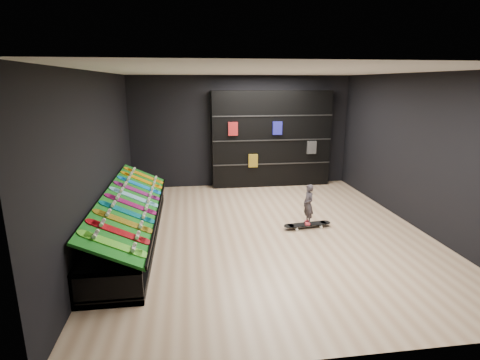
{
  "coord_description": "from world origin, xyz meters",
  "views": [
    {
      "loc": [
        -1.46,
        -6.66,
        2.81
      ],
      "look_at": [
        -0.5,
        0.2,
        1.0
      ],
      "focal_mm": 28.0,
      "sensor_mm": 36.0,
      "label": 1
    }
  ],
  "objects": [
    {
      "name": "display_board_9",
      "position": [
        -2.49,
        1.9,
        0.74
      ],
      "size": [
        0.93,
        0.22,
        0.5
      ],
      "primitive_type": null,
      "rotation": [
        0.0,
        0.44,
        0.0
      ],
      "color": "orange",
      "rests_on": "turf_ramp"
    },
    {
      "name": "display_board_4",
      "position": [
        -2.49,
        -0.21,
        0.74
      ],
      "size": [
        0.93,
        0.22,
        0.5
      ],
      "primitive_type": null,
      "rotation": [
        0.0,
        0.44,
        0.0
      ],
      "color": "#E5198C",
      "rests_on": "turf_ramp"
    },
    {
      "name": "display_board_7",
      "position": [
        -2.49,
        1.06,
        0.74
      ],
      "size": [
        0.93,
        0.22,
        0.5
      ],
      "primitive_type": null,
      "rotation": [
        0.0,
        0.44,
        0.0
      ],
      "color": "blue",
      "rests_on": "turf_ramp"
    },
    {
      "name": "display_board_1",
      "position": [
        -2.49,
        -1.48,
        0.74
      ],
      "size": [
        0.93,
        0.22,
        0.5
      ],
      "primitive_type": null,
      "rotation": [
        0.0,
        0.44,
        0.0
      ],
      "color": "red",
      "rests_on": "turf_ramp"
    },
    {
      "name": "display_board_0",
      "position": [
        -2.49,
        -1.9,
        0.74
      ],
      "size": [
        0.93,
        0.22,
        0.5
      ],
      "primitive_type": null,
      "rotation": [
        0.0,
        0.44,
        0.0
      ],
      "color": "green",
      "rests_on": "turf_ramp"
    },
    {
      "name": "wall_left",
      "position": [
        -3.0,
        0.0,
        1.5
      ],
      "size": [
        0.02,
        7.0,
        3.0
      ],
      "primitive_type": "cube",
      "color": "black",
      "rests_on": "ground"
    },
    {
      "name": "back_shelving",
      "position": [
        0.81,
        3.32,
        1.3
      ],
      "size": [
        3.26,
        0.38,
        2.61
      ],
      "primitive_type": "cube",
      "color": "black",
      "rests_on": "ground"
    },
    {
      "name": "floor_skateboard",
      "position": [
        0.83,
        0.06,
        0.05
      ],
      "size": [
        1.0,
        0.33,
        0.09
      ],
      "primitive_type": null,
      "rotation": [
        0.0,
        0.0,
        0.12
      ],
      "color": "black",
      "rests_on": "ground"
    },
    {
      "name": "turf_ramp",
      "position": [
        -2.5,
        0.0,
        0.71
      ],
      "size": [
        0.92,
        4.5,
        0.46
      ],
      "primitive_type": "cube",
      "rotation": [
        0.0,
        0.44,
        0.0
      ],
      "color": "#0D5511",
      "rests_on": "display_rack"
    },
    {
      "name": "wall_right",
      "position": [
        3.0,
        0.0,
        1.5
      ],
      "size": [
        0.02,
        7.0,
        3.0
      ],
      "primitive_type": "cube",
      "color": "black",
      "rests_on": "ground"
    },
    {
      "name": "display_board_6",
      "position": [
        -2.49,
        0.63,
        0.74
      ],
      "size": [
        0.93,
        0.22,
        0.5
      ],
      "primitive_type": null,
      "rotation": [
        0.0,
        0.44,
        0.0
      ],
      "color": "#2626BF",
      "rests_on": "turf_ramp"
    },
    {
      "name": "display_board_8",
      "position": [
        -2.49,
        1.48,
        0.74
      ],
      "size": [
        0.93,
        0.22,
        0.5
      ],
      "primitive_type": null,
      "rotation": [
        0.0,
        0.44,
        0.0
      ],
      "color": "yellow",
      "rests_on": "turf_ramp"
    },
    {
      "name": "display_board_3",
      "position": [
        -2.49,
        -0.63,
        0.74
      ],
      "size": [
        0.93,
        0.22,
        0.5
      ],
      "primitive_type": null,
      "rotation": [
        0.0,
        0.44,
        0.0
      ],
      "color": "#0C8C99",
      "rests_on": "turf_ramp"
    },
    {
      "name": "display_rack",
      "position": [
        -2.55,
        0.0,
        0.25
      ],
      "size": [
        0.9,
        4.5,
        0.5
      ],
      "primitive_type": null,
      "color": "black",
      "rests_on": "ground"
    },
    {
      "name": "display_board_2",
      "position": [
        -2.49,
        -1.06,
        0.74
      ],
      "size": [
        0.93,
        0.22,
        0.5
      ],
      "primitive_type": null,
      "rotation": [
        0.0,
        0.44,
        0.0
      ],
      "color": "yellow",
      "rests_on": "turf_ramp"
    },
    {
      "name": "wall_back",
      "position": [
        0.0,
        3.5,
        1.5
      ],
      "size": [
        6.0,
        0.02,
        3.0
      ],
      "primitive_type": "cube",
      "color": "black",
      "rests_on": "ground"
    },
    {
      "name": "floor",
      "position": [
        0.0,
        0.0,
        0.0
      ],
      "size": [
        6.0,
        7.0,
        0.01
      ],
      "primitive_type": "cube",
      "color": "tan",
      "rests_on": "ground"
    },
    {
      "name": "ceiling",
      "position": [
        0.0,
        0.0,
        3.0
      ],
      "size": [
        6.0,
        7.0,
        0.01
      ],
      "primitive_type": "cube",
      "color": "white",
      "rests_on": "ground"
    },
    {
      "name": "wall_front",
      "position": [
        0.0,
        -3.5,
        1.5
      ],
      "size": [
        6.0,
        0.02,
        3.0
      ],
      "primitive_type": "cube",
      "color": "black",
      "rests_on": "ground"
    },
    {
      "name": "display_board_5",
      "position": [
        -2.49,
        0.21,
        0.74
      ],
      "size": [
        0.93,
        0.22,
        0.5
      ],
      "primitive_type": null,
      "rotation": [
        0.0,
        0.44,
        0.0
      ],
      "color": "#0CB2E5",
      "rests_on": "turf_ramp"
    },
    {
      "name": "child",
      "position": [
        0.83,
        0.06,
        0.33
      ],
      "size": [
        0.15,
        0.2,
        0.48
      ],
      "primitive_type": "imported",
      "rotation": [
        0.0,
        0.0,
        -1.46
      ],
      "color": "black",
      "rests_on": "floor_skateboard"
    }
  ]
}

